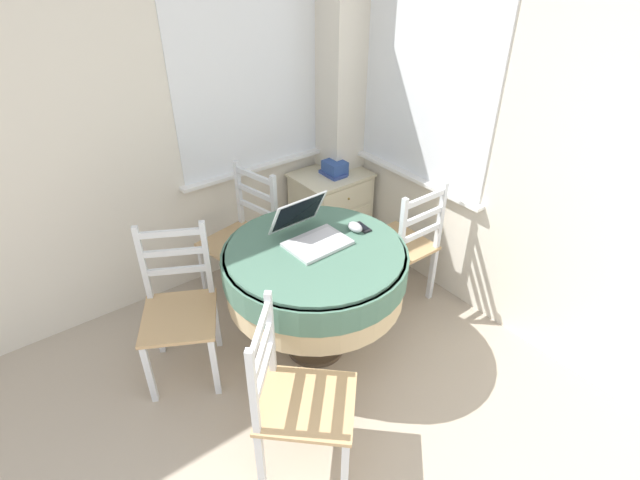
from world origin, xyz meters
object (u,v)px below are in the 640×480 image
at_px(dining_chair_near_back_window, 243,238).
at_px(storage_box, 335,168).
at_px(dining_chair_camera_near, 297,400).
at_px(dining_chair_left_flank, 179,310).
at_px(corner_cabinet, 331,211).
at_px(book_on_cabinet, 333,174).
at_px(round_dining_table, 315,270).
at_px(laptop, 310,232).
at_px(dining_chair_near_right_window, 402,246).
at_px(computer_mouse, 355,227).
at_px(cell_phone, 362,227).

relative_size(dining_chair_near_back_window, storage_box, 5.63).
height_order(dining_chair_camera_near, dining_chair_left_flank, same).
bearing_deg(corner_cabinet, dining_chair_near_back_window, -173.96).
bearing_deg(book_on_cabinet, round_dining_table, -133.41).
bearing_deg(dining_chair_left_flank, book_on_cabinet, 18.61).
bearing_deg(laptop, dining_chair_near_right_window, -2.53).
bearing_deg(storage_box, round_dining_table, -134.05).
distance_m(corner_cabinet, storage_box, 0.38).
distance_m(corner_cabinet, book_on_cabinet, 0.34).
height_order(computer_mouse, dining_chair_camera_near, dining_chair_camera_near).
bearing_deg(cell_phone, dining_chair_camera_near, -146.87).
bearing_deg(dining_chair_near_back_window, dining_chair_camera_near, -110.18).
bearing_deg(book_on_cabinet, corner_cabinet, 88.22).
bearing_deg(dining_chair_near_back_window, cell_phone, -63.51).
bearing_deg(dining_chair_left_flank, dining_chair_camera_near, -79.81).
height_order(cell_phone, dining_chair_left_flank, dining_chair_left_flank).
xyz_separation_m(round_dining_table, dining_chair_camera_near, (-0.53, -0.57, -0.17)).
xyz_separation_m(round_dining_table, dining_chair_near_back_window, (-0.03, 0.79, -0.17)).
distance_m(cell_phone, corner_cabinet, 1.07).
bearing_deg(storage_box, book_on_cabinet, -179.60).
xyz_separation_m(round_dining_table, dining_chair_near_right_window, (0.78, 0.05, -0.17)).
distance_m(round_dining_table, laptop, 0.22).
height_order(dining_chair_near_back_window, dining_chair_camera_near, same).
relative_size(round_dining_table, laptop, 2.80).
xyz_separation_m(round_dining_table, computer_mouse, (0.30, 0.01, 0.17)).
bearing_deg(computer_mouse, storage_box, 58.09).
bearing_deg(corner_cabinet, round_dining_table, -132.70).
distance_m(cell_phone, dining_chair_camera_near, 1.11).
bearing_deg(dining_chair_near_right_window, computer_mouse, -174.55).
height_order(dining_chair_camera_near, storage_box, dining_chair_camera_near).
bearing_deg(dining_chair_camera_near, dining_chair_left_flank, 100.19).
height_order(dining_chair_near_right_window, corner_cabinet, dining_chair_near_right_window).
bearing_deg(dining_chair_camera_near, computer_mouse, 34.85).
xyz_separation_m(computer_mouse, book_on_cabinet, (0.51, 0.85, -0.12)).
height_order(laptop, book_on_cabinet, laptop).
xyz_separation_m(computer_mouse, corner_cabinet, (0.51, 0.87, -0.46)).
xyz_separation_m(dining_chair_near_back_window, book_on_cabinet, (0.84, 0.07, 0.22)).
xyz_separation_m(dining_chair_left_flank, storage_box, (1.53, 0.51, 0.27)).
bearing_deg(cell_phone, laptop, 166.33).
bearing_deg(laptop, dining_chair_camera_near, -130.73).
relative_size(laptop, storage_box, 2.30).
xyz_separation_m(laptop, corner_cabinet, (0.78, 0.79, -0.48)).
relative_size(dining_chair_left_flank, storage_box, 5.63).
bearing_deg(dining_chair_left_flank, computer_mouse, -18.77).
bearing_deg(computer_mouse, dining_chair_left_flank, 161.23).
bearing_deg(dining_chair_camera_near, book_on_cabinet, 46.76).
relative_size(dining_chair_camera_near, corner_cabinet, 1.41).
height_order(computer_mouse, storage_box, computer_mouse).
relative_size(dining_chair_left_flank, corner_cabinet, 1.41).
bearing_deg(book_on_cabinet, laptop, -135.24).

